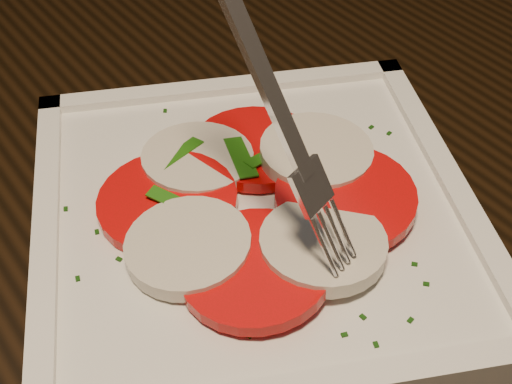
{
  "coord_description": "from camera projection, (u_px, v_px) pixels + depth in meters",
  "views": [
    {
      "loc": [
        0.1,
        -0.43,
        1.08
      ],
      "look_at": [
        0.27,
        -0.18,
        0.78
      ],
      "focal_mm": 50.0,
      "sensor_mm": 36.0,
      "label": 1
    }
  ],
  "objects": [
    {
      "name": "caprese_salad",
      "position": [
        256.0,
        200.0,
        0.43
      ],
      "size": [
        0.23,
        0.24,
        0.02
      ],
      "color": "red",
      "rests_on": "plate"
    },
    {
      "name": "table",
      "position": [
        84.0,
        292.0,
        0.54
      ],
      "size": [
        1.23,
        0.85,
        0.75
      ],
      "rotation": [
        0.0,
        0.0,
        0.05
      ],
      "color": "black",
      "rests_on": "ground"
    },
    {
      "name": "plate",
      "position": [
        256.0,
        218.0,
        0.44
      ],
      "size": [
        0.35,
        0.35,
        0.01
      ],
      "primitive_type": "cube",
      "rotation": [
        0.0,
        0.0,
        -0.41
      ],
      "color": "white",
      "rests_on": "table"
    },
    {
      "name": "fork",
      "position": [
        249.0,
        85.0,
        0.35
      ],
      "size": [
        0.07,
        0.11,
        0.18
      ],
      "primitive_type": null,
      "rotation": [
        0.0,
        0.0,
        0.32
      ],
      "color": "white",
      "rests_on": "caprese_salad"
    }
  ]
}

